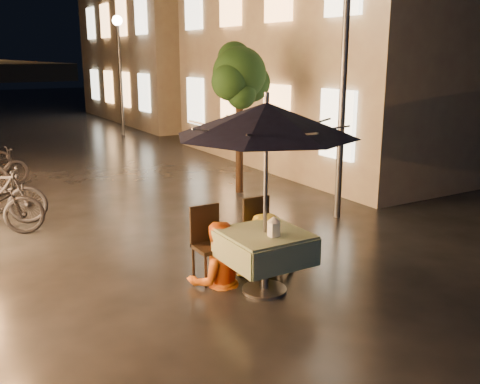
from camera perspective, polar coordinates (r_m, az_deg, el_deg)
ground at (r=6.74m, az=1.77°, el=-10.80°), size 90.00×90.00×0.00m
east_building_near at (r=15.87m, az=12.72°, el=16.02°), size 7.30×9.30×6.80m
east_building_far at (r=25.54m, az=-5.80°, el=16.10°), size 7.30×10.30×7.30m
street_tree at (r=11.22m, az=-0.03°, el=12.11°), size 1.43×1.20×3.15m
streetlamp_near at (r=9.51m, az=11.10°, el=14.44°), size 0.36×0.36×4.23m
streetlamp_far at (r=20.15m, az=-12.77°, el=14.20°), size 0.36×0.36×4.23m
cafe_table at (r=6.59m, az=2.66°, el=-5.87°), size 0.99×0.99×0.78m
patio_umbrella at (r=6.22m, az=2.83°, el=7.73°), size 2.18×2.18×2.46m
cafe_chair_left at (r=7.02m, az=-3.39°, el=-5.02°), size 0.42×0.42×0.97m
cafe_chair_right at (r=7.39m, az=2.14°, el=-3.98°), size 0.42×0.42×0.97m
table_lantern at (r=6.34m, az=3.61°, el=-3.56°), size 0.16×0.16×0.25m
person_orange at (r=6.76m, az=-2.52°, el=-3.31°), size 0.89×0.75×1.63m
person_yellow at (r=7.11m, az=2.79°, el=-2.52°), size 1.17×0.89×1.60m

